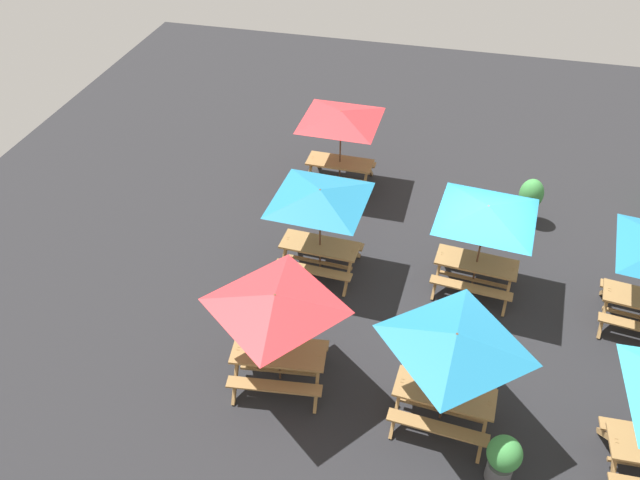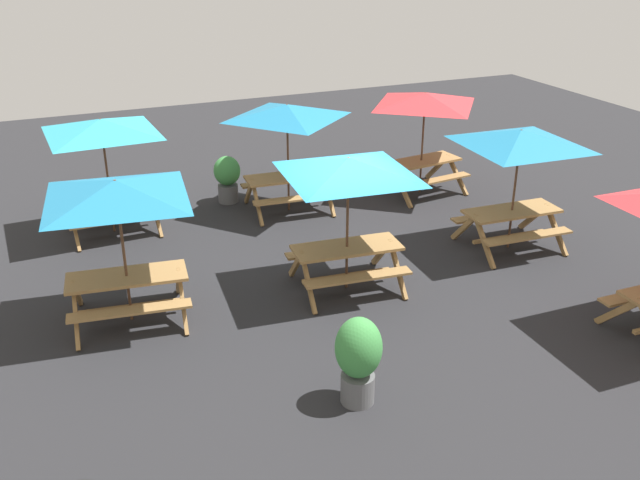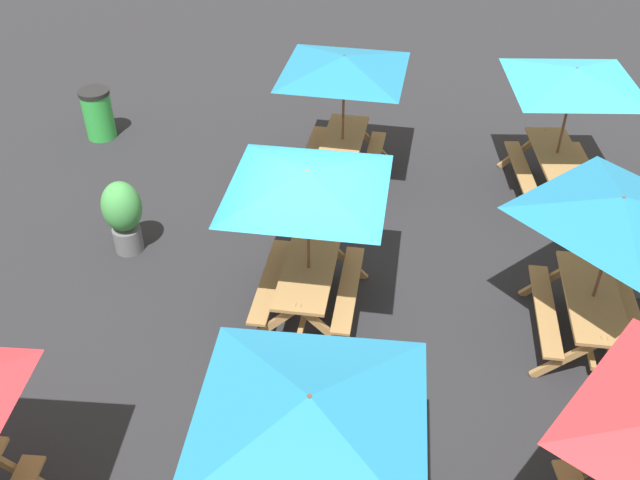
% 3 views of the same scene
% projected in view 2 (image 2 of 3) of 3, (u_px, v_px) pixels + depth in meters
% --- Properties ---
extents(ground_plane, '(27.94, 27.94, 0.00)m').
position_uv_depth(ground_plane, '(345.00, 281.00, 12.31)').
color(ground_plane, '#232326').
rests_on(ground_plane, ground).
extents(picnic_table_1, '(2.82, 2.82, 2.34)m').
position_uv_depth(picnic_table_1, '(520.00, 147.00, 12.80)').
color(picnic_table_1, olive).
rests_on(picnic_table_1, ground).
extents(picnic_table_2, '(2.82, 2.82, 2.34)m').
position_uv_depth(picnic_table_2, '(348.00, 176.00, 11.31)').
color(picnic_table_2, olive).
rests_on(picnic_table_2, ground).
extents(picnic_table_3, '(2.14, 2.14, 2.34)m').
position_uv_depth(picnic_table_3, '(287.00, 119.00, 14.57)').
color(picnic_table_3, olive).
rests_on(picnic_table_3, ground).
extents(picnic_table_4, '(2.81, 2.81, 2.34)m').
position_uv_depth(picnic_table_4, '(117.00, 200.00, 10.33)').
color(picnic_table_4, olive).
rests_on(picnic_table_4, ground).
extents(picnic_table_5, '(2.23, 2.23, 2.34)m').
position_uv_depth(picnic_table_5, '(425.00, 107.00, 15.57)').
color(picnic_table_5, olive).
rests_on(picnic_table_5, ground).
extents(picnic_table_6, '(2.83, 2.83, 2.34)m').
position_uv_depth(picnic_table_6, '(102.00, 135.00, 13.50)').
color(picnic_table_6, olive).
rests_on(picnic_table_6, ground).
extents(potted_plant_0, '(0.60, 0.60, 1.22)m').
position_uv_depth(potted_plant_0, '(358.00, 356.00, 8.96)').
color(potted_plant_0, '#59595B').
rests_on(potted_plant_0, ground).
extents(potted_plant_1, '(0.58, 0.58, 1.04)m').
position_uv_depth(potted_plant_1, '(227.00, 177.00, 15.58)').
color(potted_plant_1, '#59595B').
rests_on(potted_plant_1, ground).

